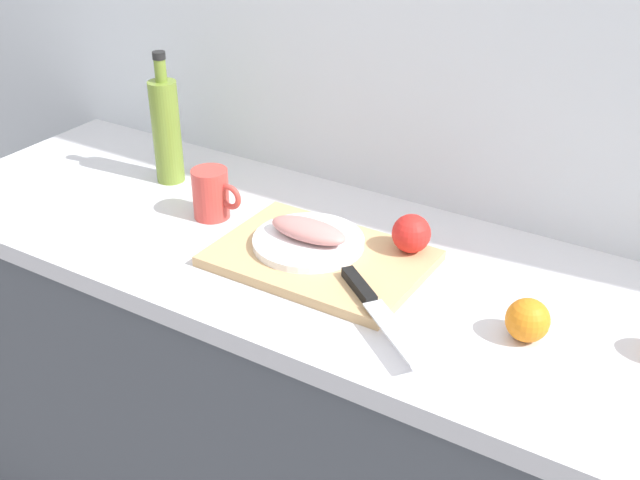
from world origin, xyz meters
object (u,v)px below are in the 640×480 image
Objects in this scene: white_plate at (308,242)px; chef_knife at (372,302)px; olive_oil_bottle at (166,129)px; orange_0 at (528,320)px; cutting_board at (320,258)px; fish_fillet at (308,230)px; coffee_mug_0 at (212,194)px.

white_plate is 0.87× the size of chef_knife.
olive_oil_bottle is (-0.66, 0.24, 0.10)m from chef_knife.
white_plate is 2.96× the size of orange_0.
cutting_board is 1.32× the size of olive_oil_bottle.
orange_0 is (0.91, -0.16, -0.09)m from olive_oil_bottle.
fish_fillet reaches higher than white_plate.
fish_fillet is at bearing 0.00° from white_plate.
olive_oil_bottle reaches higher than fish_fillet.
orange_0 is at bearing -5.54° from coffee_mug_0.
chef_knife is at bearing -31.69° from cutting_board.
chef_knife is at bearing -17.51° from coffee_mug_0.
white_plate is at bearing -14.64° from olive_oil_bottle.
olive_oil_bottle reaches higher than orange_0.
cutting_board is 0.42m from orange_0.
orange_0 is (0.41, -0.03, 0.03)m from cutting_board.
white_plate is at bearing -173.40° from chef_knife.
olive_oil_bottle is at bearing 154.81° from coffee_mug_0.
chef_knife is 0.71m from olive_oil_bottle.
coffee_mug_0 is at bearing 174.46° from orange_0.
cutting_board is 3.43× the size of coffee_mug_0.
fish_fillet is 0.54× the size of olive_oil_bottle.
coffee_mug_0 reaches higher than fish_fillet.
white_plate is at bearing 174.53° from orange_0.
cutting_board is 0.06m from fish_fillet.
olive_oil_bottle is (-0.45, 0.12, 0.10)m from white_plate.
white_plate is at bearing 0.00° from fish_fillet.
white_plate is 0.24m from chef_knife.
orange_0 reaches higher than white_plate.
olive_oil_bottle reaches higher than chef_knife.
white_plate is 1.33× the size of fish_fillet.
coffee_mug_0 is 0.71m from orange_0.
olive_oil_bottle is 0.23m from coffee_mug_0.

